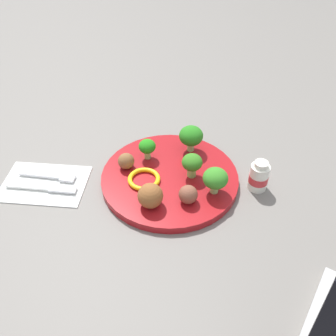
{
  "coord_description": "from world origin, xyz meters",
  "views": [
    {
      "loc": [
        0.0,
        -0.58,
        0.54
      ],
      "look_at": [
        0.0,
        0.0,
        0.04
      ],
      "focal_mm": 40.94,
      "sensor_mm": 36.0,
      "label": 1
    }
  ],
  "objects_px": {
    "broccoli_floret_front_right": "(190,164)",
    "yogurt_bottle": "(257,177)",
    "knife": "(43,188)",
    "meatball_front_right": "(124,161)",
    "broccoli_floret_mid_right": "(145,147)",
    "meatball_center": "(148,196)",
    "plate": "(168,178)",
    "broccoli_floret_center": "(213,179)",
    "pepper_ring_front_left": "(142,179)",
    "napkin": "(43,183)",
    "fork": "(49,176)",
    "broccoli_floret_back_left": "(189,136)",
    "meatball_front_left": "(186,194)"
  },
  "relations": [
    {
      "from": "meatball_front_right",
      "to": "fork",
      "type": "xyz_separation_m",
      "value": [
        -0.16,
        -0.02,
        -0.03
      ]
    },
    {
      "from": "broccoli_floret_center",
      "to": "yogurt_bottle",
      "type": "bearing_deg",
      "value": 17.55
    },
    {
      "from": "meatball_front_left",
      "to": "fork",
      "type": "bearing_deg",
      "value": 164.34
    },
    {
      "from": "meatball_center",
      "to": "broccoli_floret_mid_right",
      "type": "bearing_deg",
      "value": 95.0
    },
    {
      "from": "broccoli_floret_center",
      "to": "pepper_ring_front_left",
      "type": "height_order",
      "value": "broccoli_floret_center"
    },
    {
      "from": "broccoli_floret_front_right",
      "to": "broccoli_floret_center",
      "type": "distance_m",
      "value": 0.06
    },
    {
      "from": "broccoli_floret_back_left",
      "to": "meatball_front_left",
      "type": "height_order",
      "value": "broccoli_floret_back_left"
    },
    {
      "from": "pepper_ring_front_left",
      "to": "plate",
      "type": "bearing_deg",
      "value": 17.6
    },
    {
      "from": "yogurt_bottle",
      "to": "knife",
      "type": "bearing_deg",
      "value": -178.48
    },
    {
      "from": "meatball_front_left",
      "to": "broccoli_floret_mid_right",
      "type": "bearing_deg",
      "value": 122.48
    },
    {
      "from": "meatball_front_right",
      "to": "broccoli_floret_front_right",
      "type": "bearing_deg",
      "value": -11.32
    },
    {
      "from": "plate",
      "to": "knife",
      "type": "distance_m",
      "value": 0.25
    },
    {
      "from": "fork",
      "to": "knife",
      "type": "distance_m",
      "value": 0.04
    },
    {
      "from": "broccoli_floret_front_right",
      "to": "meatball_front_right",
      "type": "xyz_separation_m",
      "value": [
        -0.13,
        0.03,
        -0.02
      ]
    },
    {
      "from": "knife",
      "to": "meatball_front_right",
      "type": "bearing_deg",
      "value": 18.44
    },
    {
      "from": "meatball_center",
      "to": "pepper_ring_front_left",
      "type": "bearing_deg",
      "value": 103.67
    },
    {
      "from": "meatball_front_right",
      "to": "pepper_ring_front_left",
      "type": "height_order",
      "value": "meatball_front_right"
    },
    {
      "from": "broccoli_floret_center",
      "to": "fork",
      "type": "height_order",
      "value": "broccoli_floret_center"
    },
    {
      "from": "broccoli_floret_front_right",
      "to": "broccoli_floret_mid_right",
      "type": "relative_size",
      "value": 1.15
    },
    {
      "from": "broccoli_floret_mid_right",
      "to": "meatball_center",
      "type": "bearing_deg",
      "value": -85.0
    },
    {
      "from": "broccoli_floret_front_right",
      "to": "knife",
      "type": "xyz_separation_m",
      "value": [
        -0.3,
        -0.03,
        -0.04
      ]
    },
    {
      "from": "meatball_front_right",
      "to": "knife",
      "type": "relative_size",
      "value": 0.23
    },
    {
      "from": "plate",
      "to": "meatball_center",
      "type": "xyz_separation_m",
      "value": [
        -0.04,
        -0.08,
        0.03
      ]
    },
    {
      "from": "plate",
      "to": "broccoli_floret_front_right",
      "type": "distance_m",
      "value": 0.06
    },
    {
      "from": "broccoli_floret_front_right",
      "to": "yogurt_bottle",
      "type": "distance_m",
      "value": 0.13
    },
    {
      "from": "broccoli_floret_center",
      "to": "fork",
      "type": "xyz_separation_m",
      "value": [
        -0.33,
        0.05,
        -0.04
      ]
    },
    {
      "from": "fork",
      "to": "napkin",
      "type": "bearing_deg",
      "value": -118.99
    },
    {
      "from": "broccoli_floret_mid_right",
      "to": "fork",
      "type": "distance_m",
      "value": 0.21
    },
    {
      "from": "broccoli_floret_mid_right",
      "to": "meatball_front_right",
      "type": "relative_size",
      "value": 1.34
    },
    {
      "from": "plate",
      "to": "meatball_front_right",
      "type": "bearing_deg",
      "value": 164.77
    },
    {
      "from": "plate",
      "to": "meatball_front_right",
      "type": "height_order",
      "value": "meatball_front_right"
    },
    {
      "from": "napkin",
      "to": "pepper_ring_front_left",
      "type": "bearing_deg",
      "value": -1.67
    },
    {
      "from": "meatball_front_right",
      "to": "broccoli_floret_center",
      "type": "bearing_deg",
      "value": -21.86
    },
    {
      "from": "yogurt_bottle",
      "to": "broccoli_floret_mid_right",
      "type": "bearing_deg",
      "value": 161.65
    },
    {
      "from": "pepper_ring_front_left",
      "to": "knife",
      "type": "bearing_deg",
      "value": -176.35
    },
    {
      "from": "napkin",
      "to": "fork",
      "type": "xyz_separation_m",
      "value": [
        0.01,
        0.02,
        0.0
      ]
    },
    {
      "from": "fork",
      "to": "meatball_center",
      "type": "bearing_deg",
      "value": -22.73
    },
    {
      "from": "fork",
      "to": "knife",
      "type": "xyz_separation_m",
      "value": [
        -0.0,
        -0.04,
        -0.0
      ]
    },
    {
      "from": "broccoli_floret_back_left",
      "to": "knife",
      "type": "xyz_separation_m",
      "value": [
        -0.3,
        -0.11,
        -0.05
      ]
    },
    {
      "from": "napkin",
      "to": "yogurt_bottle",
      "type": "bearing_deg",
      "value": -0.97
    },
    {
      "from": "broccoli_floret_back_left",
      "to": "meatball_center",
      "type": "bearing_deg",
      "value": -115.99
    },
    {
      "from": "knife",
      "to": "napkin",
      "type": "bearing_deg",
      "value": 106.42
    },
    {
      "from": "broccoli_floret_front_right",
      "to": "meatball_front_left",
      "type": "bearing_deg",
      "value": -97.82
    },
    {
      "from": "broccoli_floret_center",
      "to": "yogurt_bottle",
      "type": "relative_size",
      "value": 0.82
    },
    {
      "from": "meatball_center",
      "to": "knife",
      "type": "relative_size",
      "value": 0.33
    },
    {
      "from": "pepper_ring_front_left",
      "to": "fork",
      "type": "distance_m",
      "value": 0.2
    },
    {
      "from": "broccoli_floret_back_left",
      "to": "plate",
      "type": "bearing_deg",
      "value": -118.45
    },
    {
      "from": "broccoli_floret_mid_right",
      "to": "napkin",
      "type": "xyz_separation_m",
      "value": [
        -0.21,
        -0.07,
        -0.04
      ]
    },
    {
      "from": "fork",
      "to": "knife",
      "type": "relative_size",
      "value": 0.83
    },
    {
      "from": "broccoli_floret_mid_right",
      "to": "fork",
      "type": "height_order",
      "value": "broccoli_floret_mid_right"
    }
  ]
}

